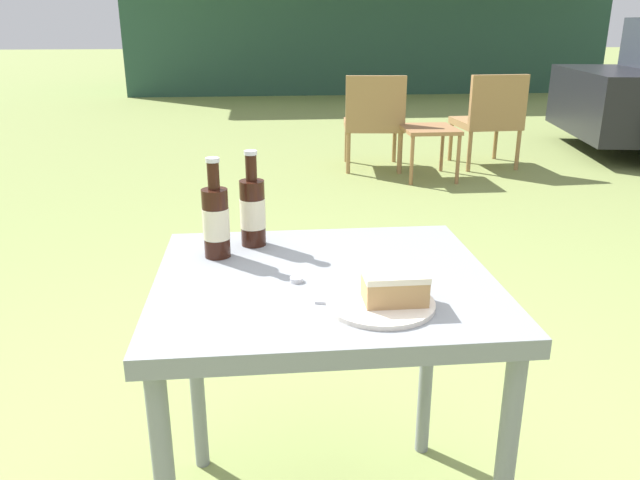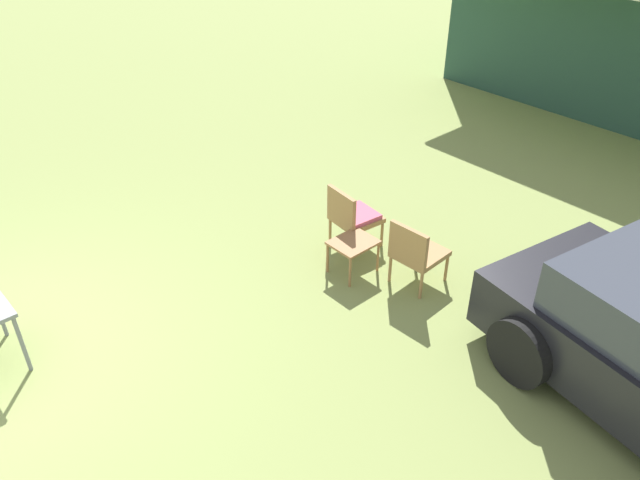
% 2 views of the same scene
% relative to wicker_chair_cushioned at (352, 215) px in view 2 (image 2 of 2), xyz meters
% --- Properties ---
extents(wicker_chair_cushioned, '(0.55, 0.58, 0.82)m').
position_rel_wicker_chair_cushioned_xyz_m(wicker_chair_cushioned, '(0.00, 0.00, 0.00)').
color(wicker_chair_cushioned, '#9E7547').
rests_on(wicker_chair_cushioned, ground_plane).
extents(wicker_chair_plain, '(0.52, 0.55, 0.82)m').
position_rel_wicker_chair_cushioned_xyz_m(wicker_chair_plain, '(1.03, -0.02, 0.00)').
color(wicker_chair_plain, '#9E7547').
rests_on(wicker_chair_plain, ground_plane).
extents(garden_side_table, '(0.43, 0.50, 0.42)m').
position_rel_wicker_chair_cushioned_xyz_m(garden_side_table, '(0.39, -0.37, -0.08)').
color(garden_side_table, '#996B42').
rests_on(garden_side_table, ground_plane).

